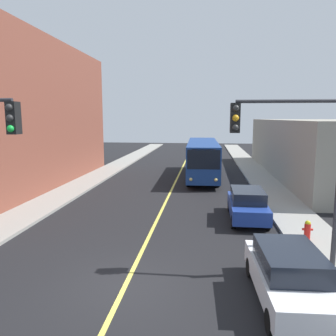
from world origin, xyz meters
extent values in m
plane|color=black|center=(0.00, 0.00, 0.00)|extent=(120.00, 120.00, 0.00)
cube|color=gray|center=(-7.25, 10.00, 0.07)|extent=(2.50, 90.00, 0.15)
cube|color=gray|center=(7.25, 10.00, 0.07)|extent=(2.50, 90.00, 0.15)
cube|color=#D8CC4C|center=(0.00, 15.00, 0.01)|extent=(0.16, 60.00, 0.01)
cube|color=black|center=(-8.54, 13.44, 1.60)|extent=(0.06, 16.02, 1.30)
cube|color=black|center=(-8.54, 13.44, 4.80)|extent=(0.06, 16.02, 1.30)
cube|color=black|center=(-8.54, 13.44, 8.00)|extent=(0.06, 16.02, 1.30)
cube|color=black|center=(8.54, 21.75, 1.60)|extent=(0.06, 17.51, 1.30)
cube|color=navy|center=(2.20, 19.87, 1.83)|extent=(2.83, 12.06, 2.75)
cube|color=black|center=(2.34, 13.89, 2.35)|extent=(2.35, 0.13, 1.40)
cube|color=black|center=(2.06, 25.85, 2.45)|extent=(2.30, 0.13, 1.10)
cube|color=black|center=(0.95, 19.84, 2.35)|extent=(0.30, 10.20, 1.10)
cube|color=black|center=(3.45, 19.90, 2.35)|extent=(0.30, 10.20, 1.10)
cube|color=orange|center=(2.34, 13.90, 2.95)|extent=(1.79, 0.10, 0.30)
sphere|color=#F9D872|center=(1.45, 13.83, 0.90)|extent=(0.24, 0.24, 0.24)
sphere|color=#F9D872|center=(3.23, 13.87, 0.90)|extent=(0.24, 0.24, 0.24)
cylinder|color=black|center=(1.17, 15.64, 0.50)|extent=(0.32, 1.01, 1.00)
cylinder|color=black|center=(3.42, 15.70, 0.50)|extent=(0.32, 1.01, 1.00)
cylinder|color=black|center=(0.99, 23.34, 0.50)|extent=(0.32, 1.01, 1.00)
cylinder|color=black|center=(3.24, 23.39, 0.50)|extent=(0.32, 1.01, 1.00)
cube|color=silver|center=(4.91, -0.33, 0.67)|extent=(1.97, 4.47, 0.70)
cube|color=black|center=(4.91, -0.33, 1.32)|extent=(1.72, 2.53, 0.60)
cylinder|color=black|center=(4.17, -1.86, 0.32)|extent=(0.25, 0.65, 0.64)
cylinder|color=black|center=(4.05, 1.13, 0.32)|extent=(0.25, 0.65, 0.64)
cylinder|color=black|center=(5.65, 1.20, 0.32)|extent=(0.25, 0.65, 0.64)
cube|color=navy|center=(4.69, 7.51, 0.67)|extent=(1.84, 4.42, 0.70)
cube|color=black|center=(4.69, 7.51, 1.32)|extent=(1.64, 2.48, 0.60)
cylinder|color=black|center=(3.87, 6.02, 0.32)|extent=(0.23, 0.64, 0.64)
cylinder|color=black|center=(5.47, 6.00, 0.32)|extent=(0.23, 0.64, 0.64)
cylinder|color=black|center=(3.90, 9.02, 0.32)|extent=(0.23, 0.64, 0.64)
cylinder|color=black|center=(5.50, 9.00, 0.32)|extent=(0.23, 0.64, 0.64)
cube|color=black|center=(-3.45, 0.11, 5.30)|extent=(0.32, 0.36, 1.00)
sphere|color=#2D2D2D|center=(-3.45, -0.08, 5.62)|extent=(0.22, 0.22, 0.22)
sphere|color=#2D2D2D|center=(-3.45, -0.08, 5.30)|extent=(0.22, 0.22, 0.22)
sphere|color=green|center=(-3.45, -0.08, 4.98)|extent=(0.22, 0.22, 0.22)
cylinder|color=#2D2D33|center=(5.20, 1.89, 5.85)|extent=(3.50, 0.12, 0.12)
cube|color=black|center=(3.45, 1.89, 5.30)|extent=(0.32, 0.36, 1.00)
sphere|color=#2D2D2D|center=(3.45, 1.70, 5.62)|extent=(0.22, 0.22, 0.22)
sphere|color=#F2A519|center=(3.45, 1.70, 5.30)|extent=(0.22, 0.22, 0.22)
sphere|color=#2D2D2D|center=(3.45, 1.70, 4.98)|extent=(0.22, 0.22, 0.22)
cylinder|color=red|center=(6.85, 4.50, 0.50)|extent=(0.26, 0.26, 0.70)
sphere|color=gold|center=(6.85, 4.50, 0.87)|extent=(0.24, 0.24, 0.24)
cylinder|color=red|center=(6.69, 4.50, 0.60)|extent=(0.12, 0.10, 0.10)
cylinder|color=red|center=(7.01, 4.50, 0.60)|extent=(0.12, 0.10, 0.10)
camera|label=1|loc=(2.49, -9.56, 5.31)|focal=35.22mm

